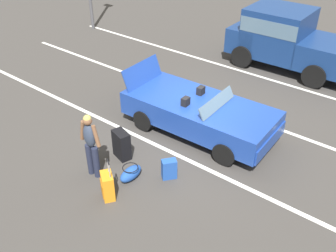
{
  "coord_description": "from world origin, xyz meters",
  "views": [
    {
      "loc": [
        4.64,
        -7.32,
        5.91
      ],
      "look_at": [
        -0.12,
        -1.2,
        0.75
      ],
      "focal_mm": 40.21,
      "sensor_mm": 36.0,
      "label": 1
    }
  ],
  "objects": [
    {
      "name": "parked_pickup_truck_near",
      "position": [
        0.17,
        5.45,
        1.11
      ],
      "size": [
        5.01,
        2.11,
        2.1
      ],
      "rotation": [
        0.0,
        0.0,
        3.15
      ],
      "color": "navy",
      "rests_on": "ground_plane"
    },
    {
      "name": "duffel_bag",
      "position": [
        -0.14,
        -2.6,
        0.16
      ],
      "size": [
        0.37,
        0.64,
        0.34
      ],
      "rotation": [
        0.0,
        0.0,
        1.57
      ],
      "color": "#1E479E",
      "rests_on": "ground_plane"
    },
    {
      "name": "suitcase_large_black",
      "position": [
        -0.87,
        -2.12,
        0.37
      ],
      "size": [
        0.54,
        0.41,
        0.74
      ],
      "rotation": [
        0.0,
        0.0,
        1.28
      ],
      "color": "black",
      "rests_on": "ground_plane"
    },
    {
      "name": "ground_plane",
      "position": [
        0.0,
        0.0,
        0.0
      ],
      "size": [
        80.0,
        80.0,
        0.0
      ],
      "primitive_type": "plane",
      "color": "#383533"
    },
    {
      "name": "lot_line_far",
      "position": [
        0.0,
        4.18,
        0.0
      ],
      "size": [
        18.0,
        0.12,
        0.01
      ],
      "primitive_type": "cube",
      "color": "silver",
      "rests_on": "ground_plane"
    },
    {
      "name": "suitcase_medium_bright",
      "position": [
        -0.12,
        -3.34,
        0.31
      ],
      "size": [
        0.47,
        0.43,
        0.98
      ],
      "rotation": [
        0.0,
        0.0,
        4.1
      ],
      "color": "orange",
      "rests_on": "ground_plane"
    },
    {
      "name": "convertible_car",
      "position": [
        0.2,
        0.01,
        0.59
      ],
      "size": [
        4.21,
        1.92,
        1.52
      ],
      "rotation": [
        0.0,
        0.0,
        0.03
      ],
      "color": "navy",
      "rests_on": "ground_plane"
    },
    {
      "name": "traveler_person",
      "position": [
        -0.92,
        -3.01,
        0.93
      ],
      "size": [
        0.61,
        0.24,
        1.65
      ],
      "rotation": [
        0.0,
        0.0,
        1.63
      ],
      "color": "#1E2338",
      "rests_on": "ground_plane"
    },
    {
      "name": "suitcase_small_carryon",
      "position": [
        0.54,
        -2.01,
        0.25
      ],
      "size": [
        0.37,
        0.39,
        0.5
      ],
      "rotation": [
        0.0,
        0.0,
        2.47
      ],
      "color": "#1E479E",
      "rests_on": "ground_plane"
    },
    {
      "name": "lot_line_near",
      "position": [
        0.0,
        -1.22,
        0.0
      ],
      "size": [
        18.0,
        0.12,
        0.01
      ],
      "primitive_type": "cube",
      "color": "silver",
      "rests_on": "ground_plane"
    },
    {
      "name": "lot_line_mid",
      "position": [
        0.0,
        1.48,
        0.0
      ],
      "size": [
        18.0,
        0.12,
        0.01
      ],
      "primitive_type": "cube",
      "color": "silver",
      "rests_on": "ground_plane"
    }
  ]
}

